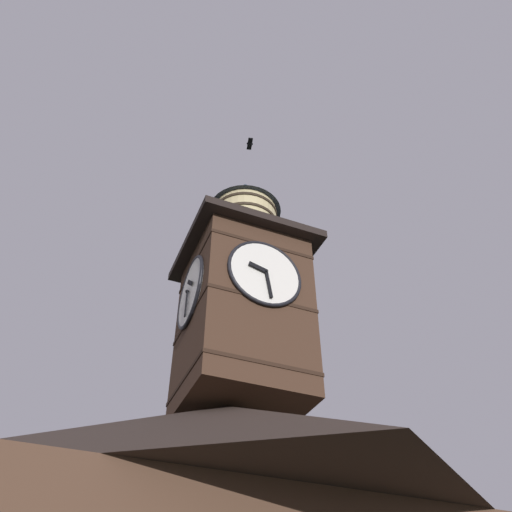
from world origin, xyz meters
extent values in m
pyramid|color=#2D231E|center=(-1.81, -2.66, 5.43)|extent=(13.42, 9.20, 3.07)
cube|color=#422B1E|center=(-2.26, -2.89, 9.42)|extent=(3.04, 3.04, 4.92)
cube|color=black|center=(-2.26, -2.89, 7.55)|extent=(3.08, 3.08, 0.10)
cube|color=black|center=(-2.26, -2.89, 9.40)|extent=(3.08, 3.08, 0.10)
cube|color=black|center=(-2.26, -2.89, 11.24)|extent=(3.08, 3.08, 0.10)
cylinder|color=white|center=(-2.26, -1.34, 10.20)|extent=(2.02, 0.10, 2.02)
torus|color=black|center=(-2.26, -1.32, 10.20)|extent=(2.12, 0.10, 2.12)
cube|color=black|center=(-2.02, -1.24, 10.26)|extent=(0.52, 0.04, 0.24)
cube|color=black|center=(-2.33, -1.24, 9.79)|extent=(0.21, 0.04, 0.83)
sphere|color=black|center=(-2.26, -1.23, 10.20)|extent=(0.10, 0.10, 0.10)
cylinder|color=white|center=(-0.72, -2.89, 10.20)|extent=(0.10, 2.02, 2.02)
torus|color=black|center=(-0.69, -2.89, 10.20)|extent=(0.10, 2.12, 2.12)
cube|color=black|center=(-0.62, -2.70, 10.37)|extent=(0.04, 0.46, 0.42)
cube|color=black|center=(-0.62, -2.88, 9.79)|extent=(0.04, 0.10, 0.83)
sphere|color=black|center=(-0.61, -2.89, 10.20)|extent=(0.10, 0.10, 0.10)
cube|color=black|center=(-2.26, -2.89, 12.01)|extent=(3.74, 3.74, 0.25)
cylinder|color=#D1BC84|center=(-2.26, -2.89, 13.03)|extent=(2.07, 2.07, 1.80)
cylinder|color=#2D2319|center=(-2.26, -2.89, 12.36)|extent=(2.13, 2.13, 0.10)
cylinder|color=#2D2319|center=(-2.26, -2.89, 12.81)|extent=(2.13, 2.13, 0.10)
cylinder|color=#2D2319|center=(-2.26, -2.89, 13.26)|extent=(2.13, 2.13, 0.10)
cylinder|color=#2D2319|center=(-2.26, -2.89, 13.71)|extent=(2.13, 2.13, 0.10)
cone|color=#2D3847|center=(-2.26, -2.89, 14.50)|extent=(2.37, 2.37, 1.14)
sphere|color=#2D3847|center=(-2.26, -2.89, 15.17)|extent=(0.16, 0.16, 0.16)
cone|color=#16301E|center=(-3.74, -7.02, 6.08)|extent=(5.17, 5.17, 3.79)
cone|color=#1D3A22|center=(-3.74, -7.02, 8.47)|extent=(4.09, 4.09, 3.39)
cone|color=#1C301B|center=(-3.74, -7.02, 11.02)|extent=(3.01, 3.01, 3.32)
cone|color=#1C3B21|center=(-3.74, -7.02, 13.98)|extent=(1.94, 1.94, 4.04)
ellipsoid|color=black|center=(-3.00, -4.38, 19.65)|extent=(0.30, 0.22, 0.15)
cube|color=black|center=(-3.03, -4.53, 19.65)|extent=(0.26, 0.34, 0.03)
cube|color=black|center=(-2.96, -4.23, 19.65)|extent=(0.26, 0.34, 0.03)
camera|label=1|loc=(2.23, 8.84, 1.30)|focal=37.92mm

